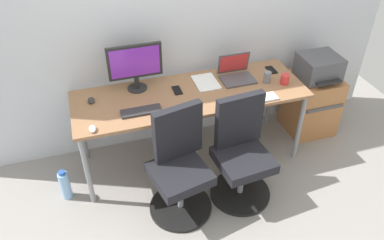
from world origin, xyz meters
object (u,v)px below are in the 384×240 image
Objects in this scene: open_laptop at (236,73)px; coffee_mug at (285,79)px; side_cabinet at (311,104)px; desktop_monitor at (135,64)px; printer at (319,67)px; office_chair_right at (241,154)px; water_bottle_on_floor at (65,185)px; office_chair_left at (179,168)px.

coffee_mug is at bearing -30.33° from open_laptop.
side_cabinet is at bearing 20.43° from coffee_mug.
open_laptop is 3.37× the size of coffee_mug.
printer is at bearing -4.43° from desktop_monitor.
side_cabinet is 2.06× the size of open_laptop.
desktop_monitor is 0.95m from open_laptop.
side_cabinet is 1.00m from open_laptop.
office_chair_right is 0.81m from open_laptop.
printer reaches higher than water_bottle_on_floor.
printer is at bearing -3.27° from open_laptop.
desktop_monitor is 5.22× the size of coffee_mug.
water_bottle_on_floor is (-0.95, 0.37, -0.28)m from office_chair_left.
office_chair_left is 1.09m from open_laptop.
office_chair_right is at bearing -149.76° from side_cabinet.
water_bottle_on_floor is at bearing -177.72° from coffee_mug.
office_chair_right is 0.84m from coffee_mug.
office_chair_right is at bearing -149.80° from printer.
open_laptop is (1.70, 0.31, 0.67)m from water_bottle_on_floor.
water_bottle_on_floor is at bearing -152.57° from desktop_monitor.
office_chair_right is 1.47× the size of side_cabinet.
side_cabinet is 1.93m from desktop_monitor.
office_chair_left is at bearing -158.87° from side_cabinet.
desktop_monitor reaches higher than open_laptop.
office_chair_left is 0.98m from desktop_monitor.
office_chair_right is (0.55, 0.00, 0.00)m from office_chair_left.
office_chair_left is 1.29m from coffee_mug.
coffee_mug is at bearing 36.98° from office_chair_right.
desktop_monitor is (-1.80, 0.14, 0.69)m from side_cabinet.
office_chair_right is 10.22× the size of coffee_mug.
coffee_mug is at bearing -159.57° from side_cabinet.
side_cabinet is (1.63, 0.63, -0.10)m from office_chair_left.
open_laptop is (0.20, 0.68, 0.39)m from office_chair_right.
printer is 0.52m from coffee_mug.
office_chair_left is 10.22× the size of coffee_mug.
water_bottle_on_floor is at bearing 158.84° from office_chair_left.
open_laptop is at bearing 41.90° from office_chair_left.
office_chair_left is 3.03× the size of open_laptop.
desktop_monitor is 1.37m from coffee_mug.
desktop_monitor reaches higher than office_chair_right.
water_bottle_on_floor is 1.00× the size of open_laptop.
side_cabinet is (1.08, 0.63, -0.10)m from office_chair_right.
water_bottle_on_floor is 2.19m from coffee_mug.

